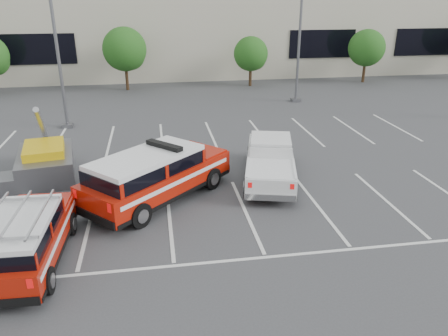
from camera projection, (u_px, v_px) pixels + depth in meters
The scene contains 12 objects.
ground at pixel (246, 213), 15.49m from camera, with size 120.00×120.00×0.00m, color #3B3B3E.
stall_markings at pixel (225, 166), 19.61m from camera, with size 23.00×15.00×0.01m, color silver.
convention_building at pixel (182, 20), 42.90m from camera, with size 60.00×16.99×13.20m.
tree_mid_left at pixel (126, 51), 33.79m from camera, with size 3.37×3.37×4.85m.
tree_mid_right at pixel (252, 55), 35.48m from camera, with size 2.77×2.77×3.99m.
tree_right at pixel (367, 49), 36.87m from camera, with size 3.07×3.07×4.42m.
light_pole_left at pixel (55, 34), 23.33m from camera, with size 0.90×0.60×10.24m.
light_pole_mid at pixel (300, 25), 29.23m from camera, with size 0.90×0.60×10.24m.
fire_chief_suv at pixel (156, 179), 16.15m from camera, with size 5.82×5.72×2.11m.
white_pickup at pixel (270, 164), 18.10m from camera, with size 3.15×5.71×1.66m.
ladder_suv at pixel (26, 242), 12.29m from camera, with size 2.00×4.74×1.84m.
utility_rig at pixel (43, 164), 18.18m from camera, with size 3.28×4.09×3.20m.
Camera 1 is at (-2.98, -13.46, 7.29)m, focal length 35.00 mm.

